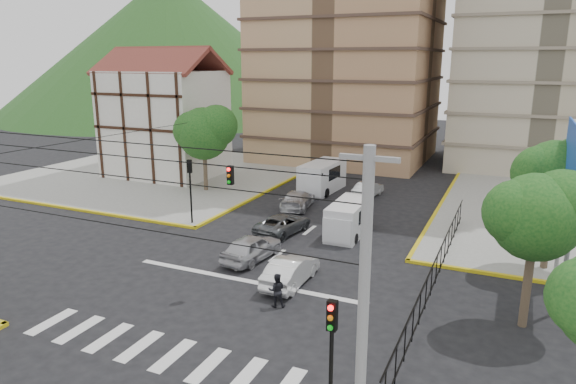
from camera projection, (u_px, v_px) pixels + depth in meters
The scene contains 24 objects.
ground at pixel (234, 290), 25.27m from camera, with size 160.00×160.00×0.00m, color black.
sidewalk_nw at pixel (160, 173), 50.86m from camera, with size 26.00×26.00×0.15m, color gray.
crosswalk_stripes at pixel (156, 351), 19.97m from camera, with size 12.00×2.40×0.01m, color silver.
stop_line at pixel (245, 280), 26.33m from camera, with size 13.00×0.40×0.01m, color silver.
tudor_building at pixel (165, 122), 49.17m from camera, with size 10.80×8.05×12.23m.
distant_hill at pixel (171, 45), 105.43m from camera, with size 70.00×70.00×28.00m, color #26541C.
park_fence at pixel (435, 286), 25.67m from camera, with size 0.10×22.50×1.66m, color black, non-canonical shape.
billboard at pixel (572, 173), 23.33m from camera, with size 0.36×6.20×8.10m.
tree_park_a at pixel (538, 213), 20.60m from camera, with size 4.41×3.60×6.83m.
tree_park_c at pixel (558, 174), 26.30m from camera, with size 4.65×3.80×7.25m.
tree_tudor at pixel (205, 131), 42.84m from camera, with size 5.39×4.40×7.43m.
traffic_light_se at pixel (331, 347), 14.51m from camera, with size 0.28×0.22×4.40m.
traffic_light_nw at pixel (190, 181), 34.48m from camera, with size 0.28×0.22×4.40m.
traffic_light_hanging at pixel (206, 182), 22.00m from camera, with size 18.00×9.12×0.92m.
utility_pole_se at pixel (363, 322), 12.56m from camera, with size 1.40×0.28×9.00m.
van_right_lane at pixel (347, 220), 32.83m from camera, with size 2.05×4.86×2.18m.
van_left_lane at pixel (321, 178), 43.65m from camera, with size 2.55×5.76×2.54m.
car_silver_front_left at pixel (252, 247), 28.90m from camera, with size 1.75×4.36×1.48m, color #B4B3B8.
car_white_front_right at pixel (291, 271), 25.80m from camera, with size 1.51×4.32×1.42m, color white.
car_grey_mid_left at pixel (283, 224), 33.44m from camera, with size 2.10×4.55×1.26m, color #53565A.
car_silver_rear_left at pixel (297, 199), 39.03m from camera, with size 1.94×4.76×1.38m, color silver.
car_darkgrey_mid_right at pixel (353, 202), 38.47m from camera, with size 1.52×3.77×1.29m, color #272729.
car_white_rear_right at pixel (368, 189), 42.30m from camera, with size 1.34×3.85×1.27m, color silver.
pedestrian_crosswalk at pixel (277, 290), 23.38m from camera, with size 0.78×0.61×1.61m, color black.
Camera 1 is at (11.99, -20.12, 11.00)m, focal length 32.00 mm.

